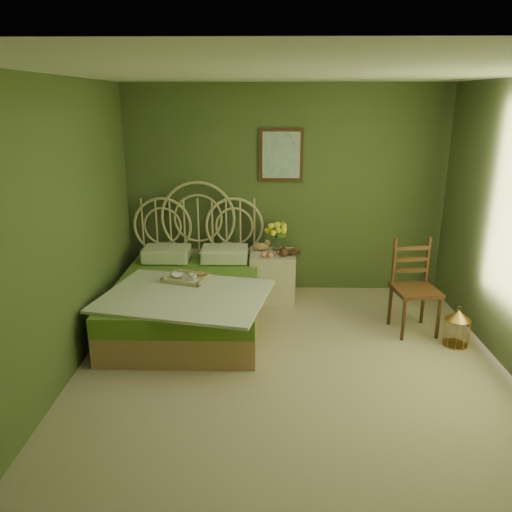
{
  "coord_description": "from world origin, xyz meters",
  "views": [
    {
      "loc": [
        -0.26,
        -3.99,
        2.41
      ],
      "look_at": [
        -0.35,
        1.0,
        0.83
      ],
      "focal_mm": 35.0,
      "sensor_mm": 36.0,
      "label": 1
    }
  ],
  "objects_px": {
    "chair": "(414,280)",
    "nightstand": "(273,271)",
    "bed": "(189,296)",
    "birdcage": "(457,328)"
  },
  "relations": [
    {
      "from": "chair",
      "to": "birdcage",
      "type": "xyz_separation_m",
      "value": [
        0.35,
        -0.39,
        -0.37
      ]
    },
    {
      "from": "bed",
      "to": "birdcage",
      "type": "relative_size",
      "value": 6.0
    },
    {
      "from": "bed",
      "to": "nightstand",
      "type": "height_order",
      "value": "bed"
    },
    {
      "from": "nightstand",
      "to": "chair",
      "type": "distance_m",
      "value": 1.73
    },
    {
      "from": "nightstand",
      "to": "birdcage",
      "type": "relative_size",
      "value": 2.69
    },
    {
      "from": "bed",
      "to": "chair",
      "type": "bearing_deg",
      "value": -2.91
    },
    {
      "from": "bed",
      "to": "birdcage",
      "type": "bearing_deg",
      "value": -10.42
    },
    {
      "from": "chair",
      "to": "nightstand",
      "type": "bearing_deg",
      "value": 143.44
    },
    {
      "from": "bed",
      "to": "birdcage",
      "type": "xyz_separation_m",
      "value": [
        2.8,
        -0.51,
        -0.12
      ]
    },
    {
      "from": "birdcage",
      "to": "bed",
      "type": "bearing_deg",
      "value": 169.58
    }
  ]
}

